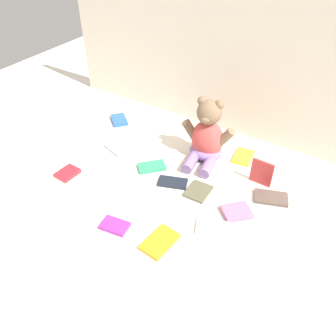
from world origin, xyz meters
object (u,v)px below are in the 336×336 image
object	(u,v)px
book_case_1	(152,167)
book_case_5	(243,157)
book_case_11	(237,212)
teddy_bear	(207,138)
book_case_3	(118,148)
book_case_8	(119,120)
book_case_4	(68,173)
book_case_10	(262,173)
book_case_9	(173,182)
book_case_2	(215,228)
book_case_12	(115,226)
book_case_7	(198,191)
book_case_0	(160,242)
book_case_6	(271,198)

from	to	relation	value
book_case_1	book_case_5	bearing A→B (deg)	-94.43
book_case_1	book_case_11	world-z (taller)	book_case_11
teddy_bear	book_case_3	world-z (taller)	teddy_bear
book_case_8	book_case_11	bearing A→B (deg)	109.23
book_case_4	book_case_10	distance (m)	0.83
teddy_bear	book_case_5	bearing A→B (deg)	22.85
book_case_4	book_case_9	world-z (taller)	book_case_4
book_case_4	book_case_10	size ratio (longest dim) A/B	0.82
book_case_2	book_case_10	size ratio (longest dim) A/B	1.19
book_case_3	book_case_11	xyz separation A→B (m)	(0.65, -0.10, 0.00)
book_case_2	book_case_12	xyz separation A→B (m)	(-0.32, -0.19, 0.00)
book_case_7	book_case_11	world-z (taller)	book_case_11
book_case_0	book_case_1	world-z (taller)	same
book_case_4	book_case_9	xyz separation A→B (m)	(0.42, 0.19, -0.00)
book_case_2	book_case_8	bearing A→B (deg)	39.95
book_case_5	book_case_11	xyz separation A→B (m)	(0.11, -0.35, 0.00)
book_case_4	book_case_7	xyz separation A→B (m)	(0.54, 0.20, -0.00)
book_case_5	book_case_6	size ratio (longest dim) A/B	0.93
book_case_6	book_case_9	distance (m)	0.41
book_case_1	book_case_3	bearing A→B (deg)	33.23
book_case_9	book_case_6	bearing A→B (deg)	88.09
book_case_6	book_case_7	size ratio (longest dim) A/B	1.20
book_case_6	book_case_8	bearing A→B (deg)	60.45
book_case_1	book_case_10	size ratio (longest dim) A/B	1.04
book_case_9	book_case_10	distance (m)	0.37
book_case_6	book_case_7	bearing A→B (deg)	94.17
book_case_8	book_case_6	bearing A→B (deg)	119.99
book_case_0	book_case_7	xyz separation A→B (m)	(-0.01, 0.30, -0.00)
book_case_8	book_case_9	xyz separation A→B (m)	(0.50, -0.28, -0.00)
book_case_1	book_case_2	distance (m)	0.43
book_case_1	book_case_4	bearing A→B (deg)	82.28
book_case_2	book_case_10	xyz separation A→B (m)	(0.05, 0.33, 0.05)
book_case_2	book_case_4	xyz separation A→B (m)	(-0.68, -0.06, 0.00)
book_case_10	book_case_9	bearing A→B (deg)	-145.53
book_case_6	teddy_bear	bearing A→B (deg)	53.04
book_case_5	book_case_7	xyz separation A→B (m)	(-0.07, -0.32, -0.00)
book_case_3	book_case_7	xyz separation A→B (m)	(0.47, -0.07, 0.00)
book_case_0	book_case_3	bearing A→B (deg)	147.99
book_case_9	book_case_8	bearing A→B (deg)	-138.79
book_case_8	book_case_9	size ratio (longest dim) A/B	0.90
book_case_12	book_case_9	bearing A→B (deg)	162.29
teddy_bear	book_case_2	xyz separation A→B (m)	(0.23, -0.37, -0.10)
teddy_bear	book_case_4	bearing A→B (deg)	-145.54
book_case_7	book_case_1	bearing A→B (deg)	171.77
book_case_2	book_case_4	distance (m)	0.68
book_case_0	book_case_2	xyz separation A→B (m)	(0.14, 0.16, -0.00)
teddy_bear	book_case_3	bearing A→B (deg)	-166.96
book_case_7	book_case_4	bearing A→B (deg)	-160.69
book_case_6	book_case_11	world-z (taller)	book_case_11
book_case_1	book_case_2	world-z (taller)	book_case_1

